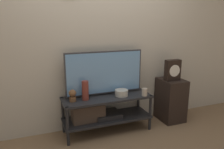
{
  "coord_description": "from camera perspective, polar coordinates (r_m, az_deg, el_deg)",
  "views": [
    {
      "loc": [
        -0.97,
        -2.47,
        1.56
      ],
      "look_at": [
        0.07,
        0.25,
        0.84
      ],
      "focal_mm": 35.0,
      "sensor_mm": 36.0,
      "label": 1
    }
  ],
  "objects": [
    {
      "name": "ground_plane",
      "position": [
        3.08,
        0.41,
        -16.54
      ],
      "size": [
        12.0,
        12.0,
        0.0
      ],
      "primitive_type": "plane",
      "color": "#846647"
    },
    {
      "name": "side_table",
      "position": [
        3.62,
        15.06,
        -6.35
      ],
      "size": [
        0.35,
        0.42,
        0.67
      ],
      "color": "black",
      "rests_on": "ground_plane"
    },
    {
      "name": "television",
      "position": [
        3.06,
        -1.87,
        0.48
      ],
      "size": [
        1.12,
        0.05,
        0.63
      ],
      "color": "#333338",
      "rests_on": "media_console"
    },
    {
      "name": "wall_back",
      "position": [
        3.15,
        -3.06,
        10.15
      ],
      "size": [
        6.4,
        0.08,
        2.7
      ],
      "color": "beige",
      "rests_on": "ground_plane"
    },
    {
      "name": "mantel_clock",
      "position": [
        3.44,
        15.55,
        1.12
      ],
      "size": [
        0.24,
        0.11,
        0.32
      ],
      "color": "black",
      "rests_on": "side_table"
    },
    {
      "name": "vase_wide_bowl",
      "position": [
        3.09,
        2.48,
        -4.8
      ],
      "size": [
        0.18,
        0.18,
        0.09
      ],
      "color": "beige",
      "rests_on": "media_console"
    },
    {
      "name": "media_console",
      "position": [
        3.11,
        -3.07,
        -9.36
      ],
      "size": [
        1.25,
        0.43,
        0.53
      ],
      "color": "#232326",
      "rests_on": "ground_plane"
    },
    {
      "name": "candle_jar",
      "position": [
        3.11,
        8.5,
        -4.57
      ],
      "size": [
        0.08,
        0.08,
        0.11
      ],
      "color": "#C1B29E",
      "rests_on": "media_console"
    },
    {
      "name": "decorative_bust",
      "position": [
        2.91,
        -10.27,
        -5.34
      ],
      "size": [
        0.1,
        0.1,
        0.16
      ],
      "color": "brown",
      "rests_on": "media_console"
    },
    {
      "name": "vase_tall_ceramic",
      "position": [
        2.93,
        -7.0,
        -4.17
      ],
      "size": [
        0.09,
        0.09,
        0.26
      ],
      "color": "brown",
      "rests_on": "media_console"
    }
  ]
}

